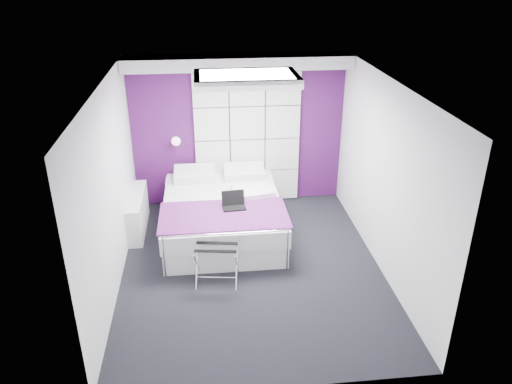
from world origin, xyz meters
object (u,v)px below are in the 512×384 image
(nightstand, at_px, (178,181))
(luggage_rack, at_px, (217,264))
(radiator, at_px, (138,213))
(laptop, at_px, (234,203))
(wall_lamp, at_px, (176,140))
(bed, at_px, (222,214))

(nightstand, xyz_separation_m, luggage_rack, (0.58, -2.29, -0.23))
(radiator, distance_m, nightstand, 0.97)
(luggage_rack, bearing_deg, nightstand, 112.29)
(nightstand, bearing_deg, laptop, -56.58)
(luggage_rack, bearing_deg, wall_lamp, 111.59)
(bed, relative_size, luggage_rack, 4.05)
(bed, relative_size, laptop, 6.64)
(wall_lamp, bearing_deg, luggage_rack, -76.57)
(wall_lamp, bearing_deg, radiator, -130.10)
(radiator, bearing_deg, wall_lamp, 49.90)
(bed, distance_m, nightstand, 1.23)
(luggage_rack, bearing_deg, radiator, 135.45)
(radiator, bearing_deg, bed, -11.40)
(laptop, bearing_deg, wall_lamp, 117.00)
(wall_lamp, distance_m, radiator, 1.35)
(wall_lamp, xyz_separation_m, radiator, (-0.64, -0.76, -0.92))
(wall_lamp, bearing_deg, nightstand, -116.83)
(wall_lamp, height_order, luggage_rack, wall_lamp)
(radiator, height_order, nightstand, radiator)
(radiator, height_order, bed, bed)
(radiator, bearing_deg, nightstand, 49.28)
(radiator, xyz_separation_m, luggage_rack, (1.20, -1.57, -0.03))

